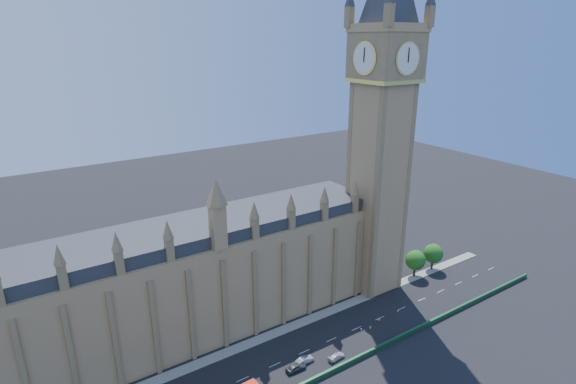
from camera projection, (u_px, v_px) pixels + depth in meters
ground at (290, 358)px, 101.40m from camera, size 400.00×400.00×0.00m
palace_westminster at (144, 294)px, 101.29m from camera, size 120.00×20.00×28.00m
elizabeth_tower at (383, 96)px, 114.62m from camera, size 20.59×20.59×105.00m
bridge_parapet at (313, 380)px, 94.09m from camera, size 160.00×0.60×1.20m
kerb_north at (268, 336)px, 108.88m from camera, size 160.00×3.00×0.16m
tree_east_near at (416, 259)px, 134.74m from camera, size 6.00×6.00×8.50m
tree_east_far at (433, 253)px, 138.90m from camera, size 6.00×6.00×8.50m
car_grey at (296, 367)px, 97.46m from camera, size 4.73×2.07×1.58m
car_silver at (305, 360)px, 99.79m from camera, size 4.29×1.52×1.41m
car_white at (336, 357)px, 101.01m from camera, size 4.47×2.19×1.25m
cone_a at (379, 320)px, 114.85m from camera, size 0.48×0.48×0.64m
cone_b at (370, 327)px, 111.69m from camera, size 0.53×0.53×0.74m
cone_c at (361, 330)px, 110.91m from camera, size 0.45×0.45×0.65m
cone_d at (398, 311)px, 118.55m from camera, size 0.55×0.55×0.69m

